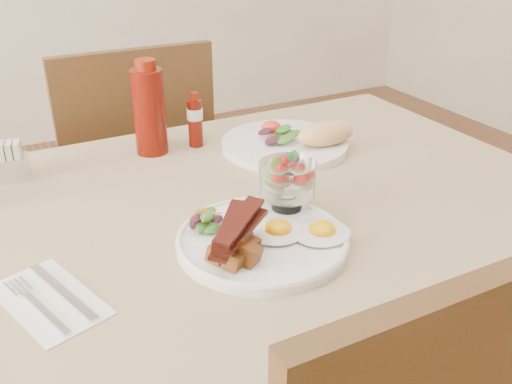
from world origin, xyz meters
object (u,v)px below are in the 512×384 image
object	(u,v)px
second_plate	(294,141)
hot_sauce_bottle	(195,120)
sugar_caddy	(5,164)
fruit_cup	(287,179)
chair_far	(134,180)
ketchup_bottle	(149,110)
main_plate	(262,241)
table	(229,247)

from	to	relation	value
second_plate	hot_sauce_bottle	size ratio (longest dim) A/B	2.30
sugar_caddy	second_plate	bearing A→B (deg)	0.40
fruit_cup	second_plate	xyz separation A→B (m)	(0.17, 0.26, -0.05)
hot_sauce_bottle	sugar_caddy	size ratio (longest dim) A/B	1.33
second_plate	fruit_cup	bearing A→B (deg)	-123.65
chair_far	hot_sauce_bottle	xyz separation A→B (m)	(0.06, -0.36, 0.29)
chair_far	second_plate	size ratio (longest dim) A/B	3.19
chair_far	second_plate	distance (m)	0.60
chair_far	ketchup_bottle	world-z (taller)	ketchup_bottle
chair_far	main_plate	xyz separation A→B (m)	(-0.01, -0.81, 0.24)
table	main_plate	bearing A→B (deg)	-93.04
hot_sauce_bottle	ketchup_bottle	bearing A→B (deg)	174.25
chair_far	ketchup_bottle	bearing A→B (deg)	-96.35
table	chair_far	bearing A→B (deg)	90.00
table	fruit_cup	bearing A→B (deg)	-46.66
ketchup_bottle	sugar_caddy	bearing A→B (deg)	-179.23
fruit_cup	table	bearing A→B (deg)	133.34
hot_sauce_bottle	second_plate	bearing A→B (deg)	-32.57
table	hot_sauce_bottle	bearing A→B (deg)	78.40
table	chair_far	size ratio (longest dim) A/B	1.43
chair_far	ketchup_bottle	distance (m)	0.48
table	second_plate	xyz separation A→B (m)	(0.25, 0.18, 0.11)
main_plate	second_plate	size ratio (longest dim) A/B	0.96
hot_sauce_bottle	fruit_cup	bearing A→B (deg)	-87.66
fruit_cup	sugar_caddy	size ratio (longest dim) A/B	1.07
main_plate	table	bearing A→B (deg)	86.96
table	sugar_caddy	bearing A→B (deg)	138.37
table	sugar_caddy	world-z (taller)	sugar_caddy
main_plate	fruit_cup	world-z (taller)	fruit_cup
main_plate	hot_sauce_bottle	size ratio (longest dim) A/B	2.21
hot_sauce_bottle	sugar_caddy	world-z (taller)	hot_sauce_bottle
chair_far	main_plate	bearing A→B (deg)	-90.56
chair_far	main_plate	world-z (taller)	chair_far
second_plate	sugar_caddy	distance (m)	0.61
second_plate	ketchup_bottle	distance (m)	0.33
table	sugar_caddy	distance (m)	0.48
table	second_plate	bearing A→B (deg)	35.53
main_plate	sugar_caddy	distance (m)	0.57
ketchup_bottle	hot_sauce_bottle	world-z (taller)	ketchup_bottle
hot_sauce_bottle	main_plate	bearing A→B (deg)	-98.78
main_plate	sugar_caddy	xyz separation A→B (m)	(-0.34, 0.46, 0.03)
fruit_cup	second_plate	bearing A→B (deg)	56.35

